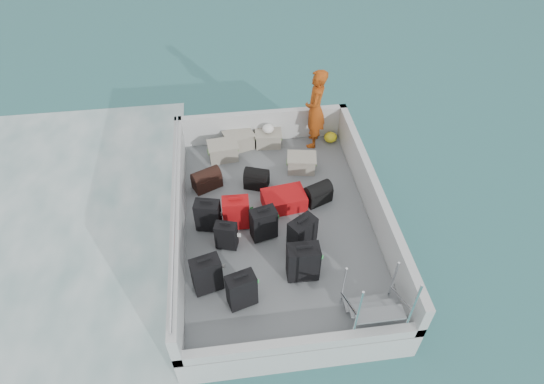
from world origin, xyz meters
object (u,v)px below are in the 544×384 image
(suitcase_6, at_px, (303,262))
(crate_2, at_px, (268,139))
(suitcase_0, at_px, (207,275))
(suitcase_1, at_px, (226,236))
(suitcase_5, at_px, (236,213))
(suitcase_7, at_px, (302,234))
(crate_0, at_px, (223,152))
(crate_3, at_px, (301,164))
(suitcase_2, at_px, (208,216))
(suitcase_4, at_px, (264,224))
(crate_1, at_px, (239,141))
(suitcase_8, at_px, (284,200))
(passenger, at_px, (315,109))
(suitcase_3, at_px, (242,291))

(suitcase_6, distance_m, crate_2, 3.42)
(suitcase_0, relative_size, suitcase_1, 1.27)
(suitcase_5, height_order, suitcase_7, suitcase_7)
(crate_0, bearing_deg, suitcase_6, -70.53)
(suitcase_5, height_order, crate_3, suitcase_5)
(suitcase_5, bearing_deg, suitcase_2, -179.00)
(suitcase_4, relative_size, crate_2, 1.22)
(suitcase_5, relative_size, crate_1, 1.12)
(suitcase_5, height_order, crate_1, suitcase_5)
(crate_2, bearing_deg, crate_3, -57.65)
(suitcase_0, height_order, suitcase_6, same)
(suitcase_1, relative_size, suitcase_4, 0.85)
(suitcase_5, bearing_deg, suitcase_6, -49.80)
(suitcase_4, bearing_deg, suitcase_5, 129.99)
(suitcase_2, distance_m, suitcase_4, 0.99)
(suitcase_1, bearing_deg, suitcase_8, 52.94)
(suitcase_0, distance_m, suitcase_1, 0.87)
(suitcase_8, relative_size, crate_2, 1.49)
(suitcase_2, bearing_deg, suitcase_0, -79.06)
(crate_2, bearing_deg, suitcase_6, -87.91)
(suitcase_4, relative_size, crate_3, 1.19)
(suitcase_8, distance_m, crate_0, 1.84)
(suitcase_4, xyz_separation_m, crate_2, (0.39, 2.52, -0.16))
(suitcase_5, distance_m, suitcase_7, 1.23)
(crate_0, xyz_separation_m, crate_1, (0.35, 0.31, -0.00))
(suitcase_1, bearing_deg, crate_2, 84.64)
(suitcase_0, height_order, crate_1, suitcase_0)
(suitcase_7, bearing_deg, passenger, 42.22)
(suitcase_0, height_order, suitcase_5, suitcase_0)
(crate_3, relative_size, passenger, 0.31)
(suitcase_2, xyz_separation_m, suitcase_7, (1.54, -0.64, 0.02))
(crate_0, height_order, crate_2, crate_0)
(suitcase_2, relative_size, crate_1, 1.09)
(suitcase_3, height_order, crate_3, suitcase_3)
(crate_1, bearing_deg, suitcase_3, -93.75)
(suitcase_6, distance_m, passenger, 3.50)
(suitcase_3, bearing_deg, suitcase_2, 89.73)
(suitcase_2, height_order, crate_3, suitcase_2)
(suitcase_5, bearing_deg, suitcase_0, -111.31)
(suitcase_7, bearing_deg, crate_0, 82.49)
(suitcase_2, xyz_separation_m, crate_2, (1.33, 2.19, -0.15))
(suitcase_2, distance_m, passenger, 3.18)
(suitcase_0, xyz_separation_m, suitcase_5, (0.54, 1.26, -0.03))
(suitcase_0, distance_m, suitcase_8, 2.18)
(suitcase_8, height_order, passenger, passenger)
(passenger, bearing_deg, suitcase_0, -16.86)
(suitcase_4, relative_size, suitcase_5, 1.00)
(suitcase_6, distance_m, suitcase_7, 0.59)
(crate_1, relative_size, crate_3, 1.06)
(crate_0, bearing_deg, crate_3, -20.53)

